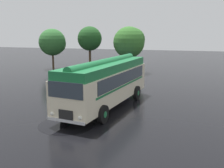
# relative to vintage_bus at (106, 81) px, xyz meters

# --- Properties ---
(ground_plane) EXTENTS (120.00, 120.00, 0.00)m
(ground_plane) POSITION_rel_vintage_bus_xyz_m (-0.71, -0.57, -1.89)
(ground_plane) COLOR black
(vintage_bus) EXTENTS (3.87, 10.34, 3.49)m
(vintage_bus) POSITION_rel_vintage_bus_xyz_m (0.00, 0.00, 0.00)
(vintage_bus) COLOR beige
(vintage_bus) RESTS_ON ground
(car_near_left) EXTENTS (2.22, 4.33, 1.66)m
(car_near_left) POSITION_rel_vintage_bus_xyz_m (-4.22, 11.45, -1.05)
(car_near_left) COLOR navy
(car_near_left) RESTS_ON ground
(car_mid_left) EXTENTS (2.40, 4.40, 1.66)m
(car_mid_left) POSITION_rel_vintage_bus_xyz_m (-1.18, 11.04, -1.05)
(car_mid_left) COLOR navy
(car_mid_left) RESTS_ON ground
(tree_far_left) EXTENTS (3.81, 3.81, 5.72)m
(tree_far_left) POSITION_rel_vintage_bus_xyz_m (-13.21, 16.70, 1.85)
(tree_far_left) COLOR #4C3823
(tree_far_left) RESTS_ON ground
(tree_left_of_centre) EXTENTS (3.33, 3.33, 6.03)m
(tree_left_of_centre) POSITION_rel_vintage_bus_xyz_m (-7.70, 16.89, 2.43)
(tree_left_of_centre) COLOR #4C3823
(tree_left_of_centre) RESTS_ON ground
(tree_centre) EXTENTS (4.05, 4.05, 5.97)m
(tree_centre) POSITION_rel_vintage_bus_xyz_m (-1.87, 16.22, 2.14)
(tree_centre) COLOR #4C3823
(tree_centre) RESTS_ON ground
(puddle_patch) EXTENTS (3.28, 3.28, 0.01)m
(puddle_patch) POSITION_rel_vintage_bus_xyz_m (-1.10, -4.11, -1.89)
(puddle_patch) COLOR black
(puddle_patch) RESTS_ON ground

